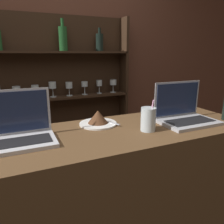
{
  "coord_description": "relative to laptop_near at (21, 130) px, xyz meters",
  "views": [
    {
      "loc": [
        -0.24,
        -0.75,
        1.38
      ],
      "look_at": [
        0.24,
        0.3,
        1.07
      ],
      "focal_mm": 35.0,
      "sensor_mm": 36.0,
      "label": 1
    }
  ],
  "objects": [
    {
      "name": "cake_plate",
      "position": [
        0.43,
        0.09,
        -0.02
      ],
      "size": [
        0.22,
        0.22,
        0.09
      ],
      "color": "white",
      "rests_on": "bar_counter"
    },
    {
      "name": "laptop_far",
      "position": [
        0.93,
        -0.07,
        -0.0
      ],
      "size": [
        0.35,
        0.23,
        0.24
      ],
      "color": "#ADADB2",
      "rests_on": "bar_counter"
    },
    {
      "name": "water_glass",
      "position": [
        0.64,
        -0.12,
        0.01
      ],
      "size": [
        0.08,
        0.08,
        0.17
      ],
      "color": "silver",
      "rests_on": "bar_counter"
    },
    {
      "name": "bar_counter",
      "position": [
        0.23,
        -0.05,
        -0.54
      ],
      "size": [
        2.14,
        0.55,
        0.97
      ],
      "color": "brown",
      "rests_on": "ground_plane"
    },
    {
      "name": "back_shelf",
      "position": [
        0.34,
        1.13,
        -0.11
      ],
      "size": [
        1.58,
        0.18,
        1.75
      ],
      "color": "#332114",
      "rests_on": "ground_plane"
    },
    {
      "name": "back_wall",
      "position": [
        0.23,
        1.21,
        0.32
      ],
      "size": [
        7.0,
        0.06,
        2.7
      ],
      "color": "brown",
      "rests_on": "ground_plane"
    },
    {
      "name": "laptop_near",
      "position": [
        0.0,
        0.0,
        0.0
      ],
      "size": [
        0.3,
        0.22,
        0.24
      ],
      "color": "silver",
      "rests_on": "bar_counter"
    }
  ]
}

